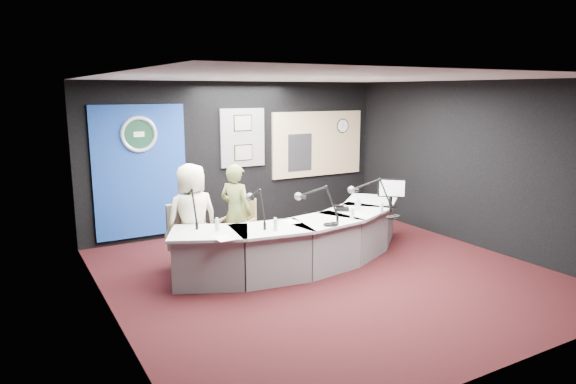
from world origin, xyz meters
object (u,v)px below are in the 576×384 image
armchair_right (236,230)px  person_woman (236,212)px  person_man (192,218)px  broadcast_desk (305,240)px  armchair_left (193,237)px

armchair_right → person_woman: 0.29m
armchair_right → person_man: person_man is taller
person_woman → person_man: bearing=69.2°
armchair_right → person_man: size_ratio=0.59×
person_man → person_woman: size_ratio=1.05×
person_woman → broadcast_desk: bearing=-162.5°
armchair_right → person_woman: person_woman is taller
broadcast_desk → armchair_left: (-1.58, 0.57, 0.14)m
broadcast_desk → person_woman: 1.16m
armchair_left → person_woman: 0.81m
armchair_left → person_woman: (0.76, 0.14, 0.25)m
armchair_left → person_man: person_man is taller
armchair_left → person_woman: person_woman is taller
armchair_left → person_woman: size_ratio=0.67×
broadcast_desk → armchair_right: 1.09m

